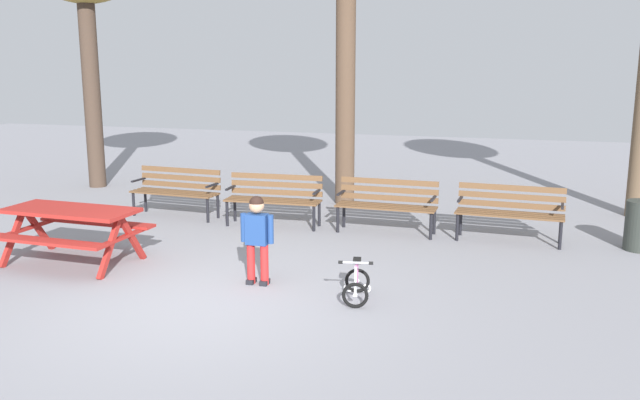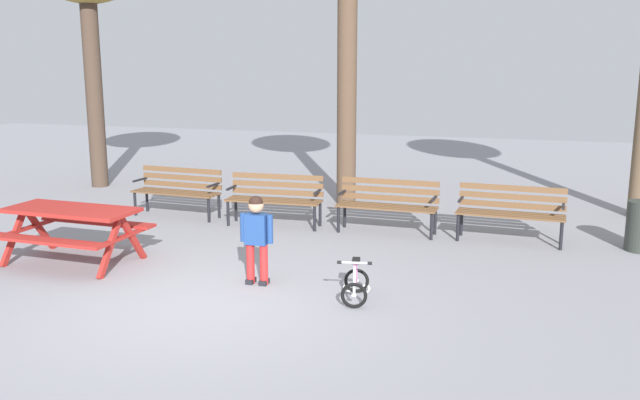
{
  "view_description": "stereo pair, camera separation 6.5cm",
  "coord_description": "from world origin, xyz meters",
  "px_view_note": "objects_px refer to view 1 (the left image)",
  "views": [
    {
      "loc": [
        3.39,
        -6.66,
        2.74
      ],
      "look_at": [
        0.83,
        2.09,
        0.85
      ],
      "focal_mm": 38.09,
      "sensor_mm": 36.0,
      "label": 1
    },
    {
      "loc": [
        3.46,
        -6.64,
        2.74
      ],
      "look_at": [
        0.83,
        2.09,
        0.85
      ],
      "focal_mm": 38.09,
      "sensor_mm": 36.0,
      "label": 2
    }
  ],
  "objects_px": {
    "park_bench_far_left": "(177,188)",
    "child_standing": "(257,232)",
    "park_bench_left": "(274,195)",
    "park_bench_right": "(387,201)",
    "park_bench_far_right": "(510,209)",
    "picnic_table": "(71,221)",
    "kids_bicycle": "(356,283)"
  },
  "relations": [
    {
      "from": "park_bench_left",
      "to": "kids_bicycle",
      "type": "distance_m",
      "value": 3.85
    },
    {
      "from": "picnic_table",
      "to": "park_bench_left",
      "type": "relative_size",
      "value": 1.15
    },
    {
      "from": "picnic_table",
      "to": "park_bench_right",
      "type": "relative_size",
      "value": 1.15
    },
    {
      "from": "picnic_table",
      "to": "park_bench_far_left",
      "type": "height_order",
      "value": "park_bench_far_left"
    },
    {
      "from": "park_bench_right",
      "to": "park_bench_far_right",
      "type": "relative_size",
      "value": 0.99
    },
    {
      "from": "park_bench_far_left",
      "to": "child_standing",
      "type": "bearing_deg",
      "value": -48.44
    },
    {
      "from": "kids_bicycle",
      "to": "park_bench_far_right",
      "type": "bearing_deg",
      "value": 62.91
    },
    {
      "from": "park_bench_far_right",
      "to": "park_bench_right",
      "type": "bearing_deg",
      "value": 179.9
    },
    {
      "from": "park_bench_far_left",
      "to": "park_bench_far_right",
      "type": "distance_m",
      "value": 5.7
    },
    {
      "from": "park_bench_far_left",
      "to": "park_bench_right",
      "type": "xyz_separation_m",
      "value": [
        3.8,
        -0.1,
        0.0
      ]
    },
    {
      "from": "park_bench_left",
      "to": "picnic_table",
      "type": "bearing_deg",
      "value": -123.81
    },
    {
      "from": "child_standing",
      "to": "kids_bicycle",
      "type": "height_order",
      "value": "child_standing"
    },
    {
      "from": "park_bench_left",
      "to": "park_bench_far_right",
      "type": "distance_m",
      "value": 3.81
    },
    {
      "from": "park_bench_far_right",
      "to": "picnic_table",
      "type": "bearing_deg",
      "value": -153.2
    },
    {
      "from": "park_bench_left",
      "to": "park_bench_right",
      "type": "relative_size",
      "value": 1.0
    },
    {
      "from": "park_bench_far_right",
      "to": "child_standing",
      "type": "distance_m",
      "value": 4.21
    },
    {
      "from": "park_bench_right",
      "to": "kids_bicycle",
      "type": "height_order",
      "value": "park_bench_right"
    },
    {
      "from": "picnic_table",
      "to": "park_bench_left",
      "type": "bearing_deg",
      "value": 56.19
    },
    {
      "from": "park_bench_right",
      "to": "park_bench_far_right",
      "type": "bearing_deg",
      "value": -0.1
    },
    {
      "from": "park_bench_right",
      "to": "child_standing",
      "type": "bearing_deg",
      "value": -109.3
    },
    {
      "from": "park_bench_far_left",
      "to": "park_bench_left",
      "type": "xyz_separation_m",
      "value": [
        1.89,
        -0.15,
        0.0
      ]
    },
    {
      "from": "park_bench_far_right",
      "to": "child_standing",
      "type": "relative_size",
      "value": 1.45
    },
    {
      "from": "picnic_table",
      "to": "park_bench_left",
      "type": "xyz_separation_m",
      "value": [
        1.89,
        2.83,
        -0.08
      ]
    },
    {
      "from": "park_bench_right",
      "to": "child_standing",
      "type": "xyz_separation_m",
      "value": [
        -1.05,
        -3.0,
        0.15
      ]
    },
    {
      "from": "picnic_table",
      "to": "park_bench_far_right",
      "type": "height_order",
      "value": "park_bench_far_right"
    },
    {
      "from": "park_bench_far_left",
      "to": "child_standing",
      "type": "xyz_separation_m",
      "value": [
        2.75,
        -3.1,
        0.15
      ]
    },
    {
      "from": "park_bench_far_left",
      "to": "park_bench_left",
      "type": "distance_m",
      "value": 1.9
    },
    {
      "from": "park_bench_far_left",
      "to": "child_standing",
      "type": "distance_m",
      "value": 4.14
    },
    {
      "from": "park_bench_right",
      "to": "picnic_table",
      "type": "bearing_deg",
      "value": -142.81
    },
    {
      "from": "park_bench_far_right",
      "to": "kids_bicycle",
      "type": "height_order",
      "value": "park_bench_far_right"
    },
    {
      "from": "park_bench_left",
      "to": "kids_bicycle",
      "type": "bearing_deg",
      "value": -55.62
    },
    {
      "from": "park_bench_far_left",
      "to": "park_bench_far_right",
      "type": "xyz_separation_m",
      "value": [
        5.7,
        -0.1,
        0.0
      ]
    }
  ]
}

